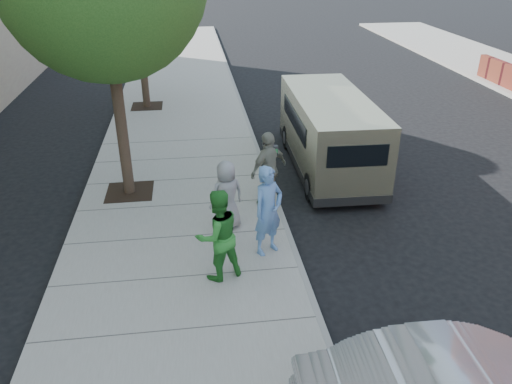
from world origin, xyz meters
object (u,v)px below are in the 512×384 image
person_gray_shirt (227,195)px  person_striped_polo (269,169)px  van (328,131)px  person_officer (268,211)px  parking_meter (271,163)px  person_green_shirt (218,235)px

person_gray_shirt → person_striped_polo: (1.10, 0.95, 0.14)m
van → person_officer: 5.01m
person_officer → parking_meter: bearing=47.1°
van → person_green_shirt: 6.21m
person_officer → person_striped_polo: (0.34, 2.07, -0.02)m
parking_meter → person_striped_polo: size_ratio=0.82×
parking_meter → person_green_shirt: size_ratio=0.84×
person_green_shirt → parking_meter: bearing=-140.3°
person_striped_polo → person_gray_shirt: bearing=5.5°
van → person_gray_shirt: 4.57m
person_officer → person_green_shirt: size_ratio=1.04×
person_gray_shirt → person_officer: bearing=103.4°
person_green_shirt → person_gray_shirt: person_green_shirt is taller
parking_meter → person_gray_shirt: 1.52m
person_gray_shirt → person_green_shirt: bearing=59.4°
van → person_officer: size_ratio=3.04×
person_green_shirt → person_gray_shirt: bearing=-122.4°
person_officer → van: bearing=28.7°
parking_meter → person_striped_polo: person_striped_polo is taller
person_officer → person_green_shirt: person_officer is taller
person_officer → person_gray_shirt: person_officer is taller
parking_meter → person_gray_shirt: bearing=-146.6°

